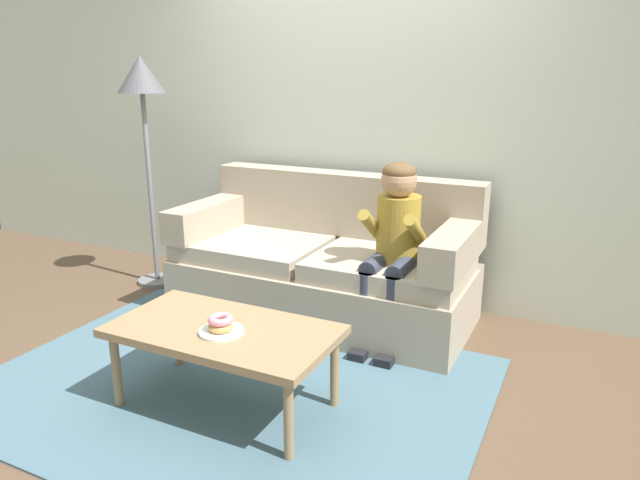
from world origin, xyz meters
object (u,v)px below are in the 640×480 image
at_px(donut, 221,326).
at_px(person_child, 394,237).
at_px(floor_lamp, 143,98).
at_px(couch, 325,267).
at_px(coffee_table, 224,335).
at_px(toy_controller, 207,340).

bearing_deg(donut, person_child, 67.53).
relative_size(person_child, floor_lamp, 0.64).
relative_size(couch, donut, 16.21).
relative_size(coffee_table, floor_lamp, 0.63).
xyz_separation_m(donut, floor_lamp, (-1.54, 1.29, 0.96)).
relative_size(couch, coffee_table, 1.80).
distance_m(coffee_table, donut, 0.10).
xyz_separation_m(couch, toy_controller, (-0.45, -0.74, -0.32)).
bearing_deg(floor_lamp, person_child, -5.21).
xyz_separation_m(coffee_table, floor_lamp, (-1.51, 1.23, 1.03)).
distance_m(toy_controller, floor_lamp, 1.86).
height_order(couch, toy_controller, couch).
xyz_separation_m(coffee_table, toy_controller, (-0.50, 0.52, -0.36)).
bearing_deg(donut, coffee_table, 116.52).
distance_m(person_child, floor_lamp, 2.14).
bearing_deg(couch, coffee_table, -87.43).
xyz_separation_m(couch, person_child, (0.54, -0.21, 0.33)).
distance_m(donut, floor_lamp, 2.22).
bearing_deg(coffee_table, toy_controller, 134.15).
relative_size(coffee_table, toy_controller, 4.79).
height_order(person_child, toy_controller, person_child).
xyz_separation_m(toy_controller, floor_lamp, (-1.01, 0.71, 1.39)).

